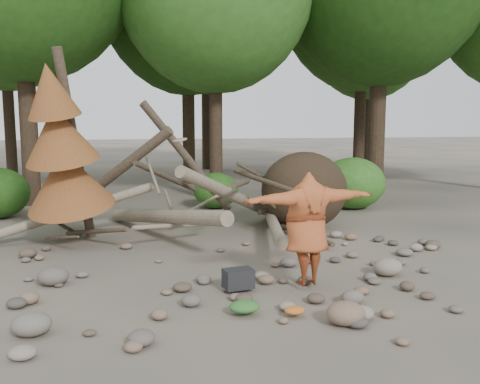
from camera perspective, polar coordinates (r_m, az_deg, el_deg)
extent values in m
plane|color=#514C44|center=(9.20, -1.09, -10.05)|extent=(120.00, 120.00, 0.00)
ellipsoid|color=#332619|center=(13.66, 6.86, 0.15)|extent=(2.20, 1.87, 1.98)
cylinder|color=gray|center=(12.55, -8.29, -2.62)|extent=(2.61, 5.11, 1.08)
cylinder|color=gray|center=(13.16, -0.54, -0.49)|extent=(3.18, 3.71, 1.90)
cylinder|color=brown|center=(13.34, -13.66, 1.56)|extent=(3.08, 1.91, 2.49)
cylinder|color=gray|center=(12.74, 3.55, -3.30)|extent=(1.13, 4.98, 0.43)
cylinder|color=brown|center=(13.52, -5.58, 3.54)|extent=(2.39, 1.03, 2.89)
cylinder|color=gray|center=(12.92, -17.25, -1.92)|extent=(3.71, 0.86, 1.20)
cylinder|color=#4C3F30|center=(12.45, -15.17, -4.08)|extent=(1.52, 1.70, 0.49)
cylinder|color=gray|center=(13.29, -3.24, -0.86)|extent=(1.57, 0.85, 0.69)
cylinder|color=#4C3F30|center=(14.00, 3.02, 1.25)|extent=(1.92, 1.25, 1.10)
cylinder|color=gray|center=(12.90, -9.34, 1.92)|extent=(0.37, 1.42, 0.85)
cylinder|color=#4C3F30|center=(12.65, 6.51, -4.35)|extent=(0.79, 2.54, 0.12)
cylinder|color=gray|center=(11.99, -7.23, -3.59)|extent=(1.78, 1.11, 0.29)
cylinder|color=#4C3F30|center=(12.54, -17.20, 4.70)|extent=(0.67, 1.13, 4.35)
cone|color=brown|center=(12.31, -17.96, 1.34)|extent=(2.06, 2.13, 1.86)
cone|color=brown|center=(12.05, -18.79, 5.94)|extent=(1.71, 1.78, 1.65)
cone|color=brown|center=(11.89, -19.58, 10.22)|extent=(1.23, 1.30, 1.41)
cylinder|color=#38281C|center=(18.56, -21.92, 12.51)|extent=(0.56, 0.56, 8.96)
cylinder|color=#38281C|center=(18.00, -2.61, 10.33)|extent=(0.44, 0.44, 7.14)
cylinder|color=#38281C|center=(20.33, 14.61, 13.09)|extent=(0.60, 0.60, 9.45)
cylinder|color=#38281C|center=(22.74, -23.53, 9.74)|extent=(0.42, 0.42, 7.56)
cylinder|color=#38281C|center=(22.95, -5.56, 11.56)|extent=(0.52, 0.52, 8.54)
cylinder|color=#38281C|center=(24.34, 12.74, 10.71)|extent=(0.50, 0.50, 8.12)
cylinder|color=#38281C|center=(29.36, -3.60, 11.02)|extent=(0.54, 0.54, 8.75)
cylinder|color=#38281C|center=(31.21, 13.42, 9.81)|extent=(0.46, 0.46, 7.84)
ellipsoid|color=#2C611C|center=(31.62, 13.68, 17.33)|extent=(7.17, 7.17, 8.60)
ellipsoid|color=#2C611C|center=(16.73, -2.59, 0.17)|extent=(1.40, 1.40, 1.12)
ellipsoid|color=#377223|center=(17.00, 11.94, 0.94)|extent=(2.00, 2.00, 1.60)
imported|color=#AB4E26|center=(8.91, 7.16, -3.89)|extent=(2.39, 1.00, 1.89)
cylinder|color=#8E7F5A|center=(8.93, -6.45, 5.55)|extent=(0.30, 0.30, 0.08)
cube|color=black|center=(8.91, -0.19, -9.58)|extent=(0.53, 0.41, 0.32)
ellipsoid|color=#2F6729|center=(7.91, 0.49, -12.46)|extent=(0.45, 0.38, 0.17)
ellipsoid|color=#BA6120|center=(7.89, 5.83, -12.79)|extent=(0.30, 0.25, 0.11)
ellipsoid|color=#6F675C|center=(7.73, -21.35, -12.99)|extent=(0.52, 0.47, 0.31)
ellipsoid|color=#7D624E|center=(7.71, 11.21, -12.57)|extent=(0.55, 0.49, 0.33)
ellipsoid|color=gray|center=(10.11, 15.46, -7.71)|extent=(0.54, 0.48, 0.32)
ellipsoid|color=#615852|center=(9.76, -19.31, -8.45)|extent=(0.53, 0.48, 0.32)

